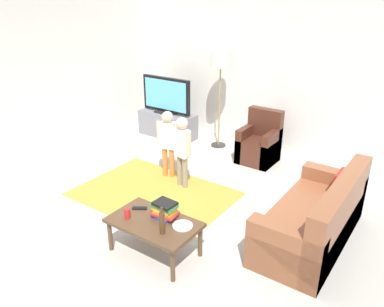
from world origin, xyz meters
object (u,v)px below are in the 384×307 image
Objects in this scene: armchair at (260,145)px; floor_lamp at (221,64)px; child_near_tv at (168,138)px; tv_remote at (140,208)px; child_center at (182,146)px; book_stack at (164,210)px; couch at (318,221)px; coffee_table at (154,225)px; bottle at (162,222)px; soda_can at (127,213)px; tv_stand at (168,125)px; tv at (166,96)px; plate at (183,226)px.

armchair is 1.58m from floor_lamp.
child_near_tv is 1.73m from tv_remote.
armchair is at bearing 56.54° from child_near_tv.
child_near_tv is 0.99× the size of child_center.
book_stack is at bearing -60.81° from child_center.
coffee_table is (-1.43, -1.25, 0.08)m from couch.
soda_can is at bearing 180.00° from bottle.
child_center is at bearing 173.98° from couch.
tv_stand is at bearing 89.32° from tv_remote.
armchair is 0.90× the size of coffee_table.
bottle is (2.45, -3.14, -0.30)m from tv.
floor_lamp reaches higher than couch.
floor_lamp is 10.47× the size of tv_remote.
tv_stand is 2.22m from child_center.
plate is at bearing 65.50° from bottle.
couch is 15.00× the size of soda_can.
floor_lamp is 1.65× the size of child_near_tv.
bottle is (1.30, -1.74, -0.10)m from child_near_tv.
armchair is 0.83× the size of child_near_tv.
plate is (2.55, -2.94, 0.18)m from tv_stand.
floor_lamp is (1.11, 0.17, 0.70)m from tv.
child_near_tv reaches higher than couch.
bottle is 0.58m from tv_remote.
book_stack is (2.28, -2.92, 0.28)m from tv_stand.
soda_can is (-1.71, -1.37, 0.19)m from couch.
armchair is at bearing 97.11° from bottle.
coffee_table is at bearing -53.78° from tv_stand.
bottle is at bearing 0.00° from soda_can.
book_stack reaches higher than soda_can.
child_near_tv is 1.97m from coffee_table.
book_stack is (-1.38, -1.13, 0.23)m from couch.
armchair reaches higher than bottle.
child_center is 1.73m from plate.
tv_remote is 0.77× the size of plate.
tv is at bearing 89.51° from tv_remote.
bottle reaches higher than book_stack.
child_center is at bearing 72.42° from tv_remote.
child_center reaches higher than bottle.
floor_lamp reaches higher than coffee_table.
couch is 1.67× the size of child_near_tv.
tv is 1.01× the size of child_center.
couch is at bearing 41.33° from coffee_table.
bottle is at bearing -68.03° from floor_lamp.
tv is 4.10m from couch.
floor_lamp reaches higher than soda_can.
tv_stand is 1.09× the size of tv.
child_center is 6.42× the size of tv_remote.
plate is (0.49, -2.91, 0.13)m from armchair.
tv_remote is (0.40, -1.38, -0.23)m from child_center.
bottle is at bearing -28.61° from coffee_table.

